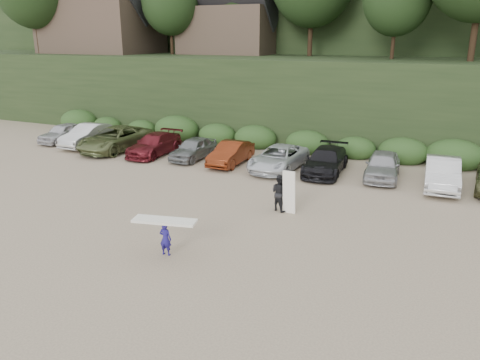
% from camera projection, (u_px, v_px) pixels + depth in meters
% --- Properties ---
extents(ground, '(120.00, 120.00, 0.00)m').
position_uv_depth(ground, '(247.00, 237.00, 18.55)').
color(ground, tan).
rests_on(ground, ground).
extents(parked_cars, '(39.51, 6.25, 1.62)m').
position_uv_depth(parked_cars, '(302.00, 159.00, 27.21)').
color(parked_cars, silver).
rests_on(parked_cars, ground).
extents(child_surfer, '(2.38, 1.12, 1.38)m').
position_uv_depth(child_surfer, '(165.00, 231.00, 16.77)').
color(child_surfer, navy).
rests_on(child_surfer, ground).
extents(adult_surfer, '(1.31, 0.91, 2.01)m').
position_uv_depth(adult_surfer, '(280.00, 193.00, 21.05)').
color(adult_surfer, black).
rests_on(adult_surfer, ground).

